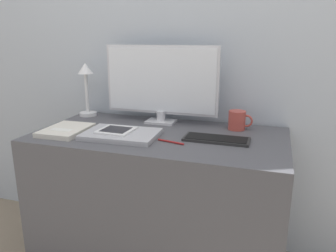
# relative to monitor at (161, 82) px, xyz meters

# --- Properties ---
(wall_back) EXTENTS (3.60, 0.05, 2.40)m
(wall_back) POSITION_rel_monitor_xyz_m (0.06, 0.14, 0.24)
(wall_back) COLOR #B2BCC6
(wall_back) RESTS_ON ground_plane
(desk) EXTENTS (1.21, 0.63, 0.74)m
(desk) POSITION_rel_monitor_xyz_m (0.06, -0.21, -0.59)
(desk) COLOR #4C4C51
(desk) RESTS_ON ground_plane
(monitor) EXTENTS (0.62, 0.11, 0.41)m
(monitor) POSITION_rel_monitor_xyz_m (0.00, 0.00, 0.00)
(monitor) COLOR silver
(monitor) RESTS_ON desk
(keyboard) EXTENTS (0.30, 0.12, 0.01)m
(keyboard) POSITION_rel_monitor_xyz_m (0.35, -0.23, -0.21)
(keyboard) COLOR #282828
(keyboard) RESTS_ON desk
(laptop) EXTENTS (0.35, 0.25, 0.02)m
(laptop) POSITION_rel_monitor_xyz_m (-0.09, -0.31, -0.21)
(laptop) COLOR #A3A3A8
(laptop) RESTS_ON desk
(ereader) EXTENTS (0.16, 0.16, 0.01)m
(ereader) POSITION_rel_monitor_xyz_m (-0.12, -0.30, -0.19)
(ereader) COLOR white
(ereader) RESTS_ON laptop
(desk_lamp) EXTENTS (0.10, 0.10, 0.31)m
(desk_lamp) POSITION_rel_monitor_xyz_m (-0.47, 0.02, -0.03)
(desk_lamp) COLOR white
(desk_lamp) RESTS_ON desk
(notebook) EXTENTS (0.20, 0.26, 0.02)m
(notebook) POSITION_rel_monitor_xyz_m (-0.38, -0.33, -0.21)
(notebook) COLOR silver
(notebook) RESTS_ON desk
(coffee_mug) EXTENTS (0.12, 0.09, 0.10)m
(coffee_mug) POSITION_rel_monitor_xyz_m (0.41, -0.01, -0.17)
(coffee_mug) COLOR #B7473D
(coffee_mug) RESTS_ON desk
(pen) EXTENTS (0.13, 0.04, 0.01)m
(pen) POSITION_rel_monitor_xyz_m (0.16, -0.32, -0.22)
(pen) COLOR maroon
(pen) RESTS_ON desk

